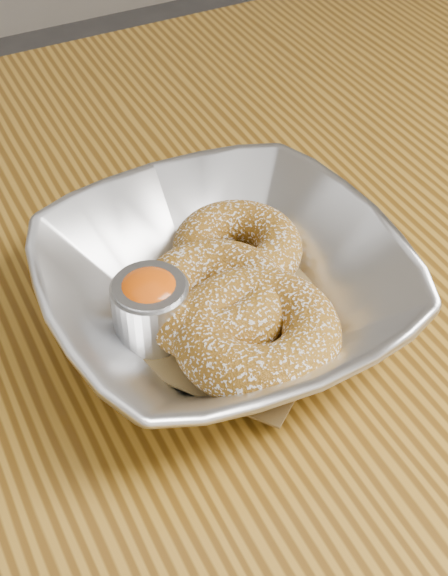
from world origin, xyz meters
name	(u,v)px	position (x,y,z in m)	size (l,w,h in m)	color
table	(65,431)	(0.00, 0.00, 0.65)	(1.20, 0.80, 0.75)	brown
serving_bowl	(224,289)	(0.12, -0.04, 0.78)	(0.24, 0.24, 0.06)	silver
parchment	(224,311)	(0.12, -0.04, 0.76)	(0.14, 0.14, 0.00)	brown
donut_back	(237,248)	(0.14, 0.00, 0.78)	(0.09, 0.09, 0.03)	brown
donut_front	(256,334)	(0.12, -0.08, 0.78)	(0.11, 0.11, 0.04)	brown
donut_extra	(215,299)	(0.11, -0.04, 0.78)	(0.10, 0.10, 0.04)	brown
ramekin	(151,306)	(0.07, -0.03, 0.78)	(0.05, 0.05, 0.05)	silver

